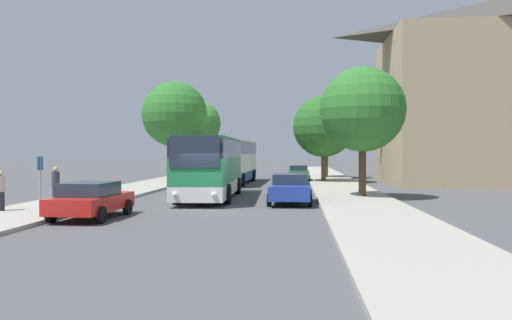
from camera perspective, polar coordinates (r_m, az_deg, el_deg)
name	(u,v)px	position (r m, az deg, el deg)	size (l,w,h in m)	color
ground_plane	(211,208)	(22.99, -5.22, -5.47)	(300.00, 300.00, 0.00)	#4C4C4F
sidewalk_left	(63,205)	(25.14, -21.20, -4.81)	(4.00, 120.00, 0.15)	#A39E93
sidewalk_right	(366,208)	(22.86, 12.42, -5.33)	(4.00, 120.00, 0.15)	#A39E93
bus_front	(210,166)	(27.49, -5.22, -0.71)	(3.05, 10.51, 3.32)	silver
bus_middle	(234,161)	(40.52, -2.59, -0.07)	(2.95, 11.84, 3.48)	#2D519E
parked_car_left_curb	(91,199)	(20.19, -18.33, -4.29)	(2.20, 4.19, 1.40)	red
parked_car_right_near	(291,188)	(24.75, 3.98, -3.21)	(2.17, 4.58, 1.48)	#233D9E
parked_car_right_far	(298,173)	(43.19, 4.86, -1.48)	(1.96, 4.44, 1.41)	#236B38
bus_stop_sign	(40,175)	(24.14, -23.44, -1.53)	(0.08, 0.45, 2.25)	gray
pedestrian_waiting_near	(1,191)	(22.95, -27.16, -3.13)	(0.36, 0.36, 1.65)	#23232D
pedestrian_waiting_far	(56,185)	(25.27, -21.92, -2.66)	(0.36, 0.36, 1.70)	#23232D
tree_left_near	(175,114)	(41.82, -9.27, 5.17)	(5.39, 5.39, 8.23)	#513D23
tree_left_far	(198,123)	(50.86, -6.69, 4.17)	(4.69, 4.69, 7.67)	#513D23
tree_right_near	(326,120)	(48.51, 8.01, 4.60)	(4.53, 4.53, 7.82)	#513D23
tree_right_mid	(324,126)	(41.83, 7.75, 3.82)	(5.11, 5.11, 7.09)	#513D23
tree_right_far	(363,110)	(27.92, 12.08, 5.65)	(4.64, 4.64, 7.06)	#47331E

